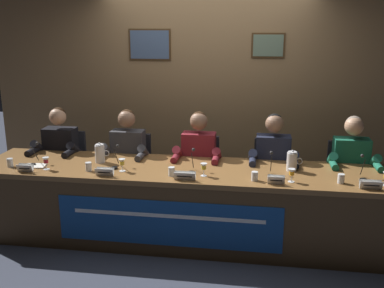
# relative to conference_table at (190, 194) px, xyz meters

# --- Properties ---
(ground_plane) EXTENTS (12.00, 12.00, 0.00)m
(ground_plane) POSITION_rel_conference_table_xyz_m (0.00, 0.12, -0.53)
(ground_plane) COLOR #383D4C
(wall_back_panelled) EXTENTS (5.48, 0.14, 2.60)m
(wall_back_panelled) POSITION_rel_conference_table_xyz_m (0.00, 1.45, 0.77)
(wall_back_panelled) COLOR #937047
(wall_back_panelled) RESTS_ON ground_plane
(conference_table) EXTENTS (4.28, 0.88, 0.75)m
(conference_table) POSITION_rel_conference_table_xyz_m (0.00, 0.00, 0.00)
(conference_table) COLOR brown
(conference_table) RESTS_ON ground_plane
(chair_far_left) EXTENTS (0.44, 0.44, 0.90)m
(chair_far_left) POSITION_rel_conference_table_xyz_m (-1.59, 0.74, -0.09)
(chair_far_left) COLOR black
(chair_far_left) RESTS_ON ground_plane
(panelist_far_left) EXTENTS (0.51, 0.48, 1.23)m
(panelist_far_left) POSITION_rel_conference_table_xyz_m (-1.59, 0.54, 0.18)
(panelist_far_left) COLOR black
(panelist_far_left) RESTS_ON ground_plane
(nameplate_far_left) EXTENTS (0.16, 0.06, 0.08)m
(nameplate_far_left) POSITION_rel_conference_table_xyz_m (-1.57, -0.22, 0.26)
(nameplate_far_left) COLOR white
(nameplate_far_left) RESTS_ON conference_table
(juice_glass_far_left) EXTENTS (0.06, 0.06, 0.12)m
(juice_glass_far_left) POSITION_rel_conference_table_xyz_m (-1.40, -0.12, 0.31)
(juice_glass_far_left) COLOR white
(juice_glass_far_left) RESTS_ON conference_table
(water_cup_far_left) EXTENTS (0.06, 0.06, 0.08)m
(water_cup_far_left) POSITION_rel_conference_table_xyz_m (-1.80, -0.09, 0.26)
(water_cup_far_left) COLOR silver
(water_cup_far_left) RESTS_ON conference_table
(microphone_far_left) EXTENTS (0.06, 0.17, 0.22)m
(microphone_far_left) POSITION_rel_conference_table_xyz_m (-1.59, 0.01, 0.30)
(microphone_far_left) COLOR black
(microphone_far_left) RESTS_ON conference_table
(chair_left) EXTENTS (0.44, 0.44, 0.90)m
(chair_left) POSITION_rel_conference_table_xyz_m (-0.79, 0.74, -0.09)
(chair_left) COLOR black
(chair_left) RESTS_ON ground_plane
(panelist_left) EXTENTS (0.51, 0.48, 1.23)m
(panelist_left) POSITION_rel_conference_table_xyz_m (-0.79, 0.54, 0.18)
(panelist_left) COLOR black
(panelist_left) RESTS_ON ground_plane
(nameplate_left) EXTENTS (0.17, 0.06, 0.08)m
(nameplate_left) POSITION_rel_conference_table_xyz_m (-0.77, -0.22, 0.26)
(nameplate_left) COLOR white
(nameplate_left) RESTS_ON conference_table
(juice_glass_left) EXTENTS (0.06, 0.06, 0.12)m
(juice_glass_left) POSITION_rel_conference_table_xyz_m (-0.65, -0.06, 0.31)
(juice_glass_left) COLOR white
(juice_glass_left) RESTS_ON conference_table
(water_cup_left) EXTENTS (0.06, 0.06, 0.08)m
(water_cup_left) POSITION_rel_conference_table_xyz_m (-0.98, -0.10, 0.26)
(water_cup_left) COLOR silver
(water_cup_left) RESTS_ON conference_table
(microphone_left) EXTENTS (0.06, 0.17, 0.22)m
(microphone_left) POSITION_rel_conference_table_xyz_m (-0.75, 0.04, 0.30)
(microphone_left) COLOR black
(microphone_left) RESTS_ON conference_table
(chair_center) EXTENTS (0.44, 0.44, 0.90)m
(chair_center) POSITION_rel_conference_table_xyz_m (0.00, 0.74, -0.09)
(chair_center) COLOR black
(chair_center) RESTS_ON ground_plane
(panelist_center) EXTENTS (0.51, 0.48, 1.23)m
(panelist_center) POSITION_rel_conference_table_xyz_m (0.00, 0.54, 0.18)
(panelist_center) COLOR black
(panelist_center) RESTS_ON ground_plane
(nameplate_center) EXTENTS (0.20, 0.06, 0.08)m
(nameplate_center) POSITION_rel_conference_table_xyz_m (-0.01, -0.22, 0.26)
(nameplate_center) COLOR white
(nameplate_center) RESTS_ON conference_table
(juice_glass_center) EXTENTS (0.06, 0.06, 0.12)m
(juice_glass_center) POSITION_rel_conference_table_xyz_m (0.14, -0.08, 0.31)
(juice_glass_center) COLOR white
(juice_glass_center) RESTS_ON conference_table
(water_cup_center) EXTENTS (0.06, 0.06, 0.08)m
(water_cup_center) POSITION_rel_conference_table_xyz_m (-0.15, -0.12, 0.26)
(water_cup_center) COLOR silver
(water_cup_center) RESTS_ON conference_table
(microphone_center) EXTENTS (0.06, 0.17, 0.22)m
(microphone_center) POSITION_rel_conference_table_xyz_m (0.02, 0.02, 0.30)
(microphone_center) COLOR black
(microphone_center) RESTS_ON conference_table
(chair_right) EXTENTS (0.44, 0.44, 0.90)m
(chair_right) POSITION_rel_conference_table_xyz_m (0.80, 0.74, -0.09)
(chair_right) COLOR black
(chair_right) RESTS_ON ground_plane
(panelist_right) EXTENTS (0.51, 0.48, 1.23)m
(panelist_right) POSITION_rel_conference_table_xyz_m (0.80, 0.54, 0.18)
(panelist_right) COLOR black
(panelist_right) RESTS_ON ground_plane
(nameplate_right) EXTENTS (0.15, 0.06, 0.08)m
(nameplate_right) POSITION_rel_conference_table_xyz_m (0.81, -0.20, 0.26)
(nameplate_right) COLOR white
(nameplate_right) RESTS_ON conference_table
(juice_glass_right) EXTENTS (0.06, 0.06, 0.12)m
(juice_glass_right) POSITION_rel_conference_table_xyz_m (0.95, -0.12, 0.31)
(juice_glass_right) COLOR white
(juice_glass_right) RESTS_ON conference_table
(water_cup_right) EXTENTS (0.06, 0.06, 0.08)m
(water_cup_right) POSITION_rel_conference_table_xyz_m (0.62, -0.14, 0.26)
(water_cup_right) COLOR silver
(water_cup_right) RESTS_ON conference_table
(microphone_right) EXTENTS (0.06, 0.17, 0.22)m
(microphone_right) POSITION_rel_conference_table_xyz_m (0.77, 0.02, 0.30)
(microphone_right) COLOR black
(microphone_right) RESTS_ON conference_table
(chair_far_right) EXTENTS (0.44, 0.44, 0.90)m
(chair_far_right) POSITION_rel_conference_table_xyz_m (1.60, 0.74, -0.09)
(chair_far_right) COLOR black
(chair_far_right) RESTS_ON ground_plane
(panelist_far_right) EXTENTS (0.51, 0.48, 1.23)m
(panelist_far_right) POSITION_rel_conference_table_xyz_m (1.60, 0.54, 0.18)
(panelist_far_right) COLOR black
(panelist_far_right) RESTS_ON ground_plane
(nameplate_far_right) EXTENTS (0.19, 0.06, 0.08)m
(nameplate_far_right) POSITION_rel_conference_table_xyz_m (1.61, -0.21, 0.26)
(nameplate_far_right) COLOR white
(nameplate_far_right) RESTS_ON conference_table
(water_cup_far_right) EXTENTS (0.06, 0.06, 0.08)m
(water_cup_far_right) POSITION_rel_conference_table_xyz_m (1.38, -0.09, 0.26)
(water_cup_far_right) COLOR silver
(water_cup_far_right) RESTS_ON conference_table
(microphone_far_right) EXTENTS (0.06, 0.17, 0.22)m
(microphone_far_right) POSITION_rel_conference_table_xyz_m (1.59, 0.05, 0.30)
(microphone_far_right) COLOR black
(microphone_far_right) RESTS_ON conference_table
(water_pitcher_left_side) EXTENTS (0.15, 0.10, 0.21)m
(water_pitcher_left_side) POSITION_rel_conference_table_xyz_m (-0.96, 0.18, 0.32)
(water_pitcher_left_side) COLOR silver
(water_pitcher_left_side) RESTS_ON conference_table
(water_pitcher_right_side) EXTENTS (0.15, 0.10, 0.21)m
(water_pitcher_right_side) POSITION_rel_conference_table_xyz_m (0.97, 0.20, 0.32)
(water_pitcher_right_side) COLOR silver
(water_pitcher_right_side) RESTS_ON conference_table
(document_stack_far_left) EXTENTS (0.23, 0.18, 0.01)m
(document_stack_far_left) POSITION_rel_conference_table_xyz_m (-1.56, -0.05, 0.23)
(document_stack_far_left) COLOR white
(document_stack_far_left) RESTS_ON conference_table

